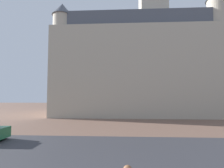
# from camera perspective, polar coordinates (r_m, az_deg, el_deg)

# --- Properties ---
(ground_plane) EXTENTS (120.00, 120.00, 0.00)m
(ground_plane) POSITION_cam_1_polar(r_m,az_deg,el_deg) (14.05, -1.61, -17.76)
(ground_plane) COLOR brown
(street_asphalt_strip) EXTENTS (120.00, 6.92, 0.00)m
(street_asphalt_strip) POSITION_cam_1_polar(r_m,az_deg,el_deg) (11.43, -2.81, -21.08)
(street_asphalt_strip) COLOR #38383D
(street_asphalt_strip) RESTS_ON ground_plane
(landmark_building) EXTENTS (27.34, 15.28, 34.35)m
(landmark_building) POSITION_cam_1_polar(r_m,az_deg,el_deg) (32.64, 8.38, 6.24)
(landmark_building) COLOR #B2A893
(landmark_building) RESTS_ON ground_plane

